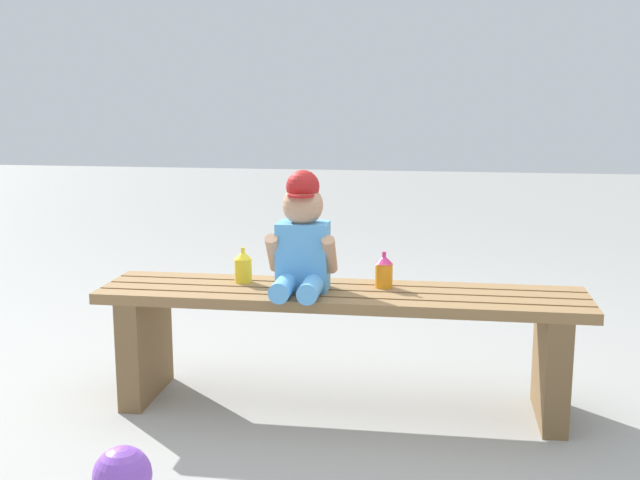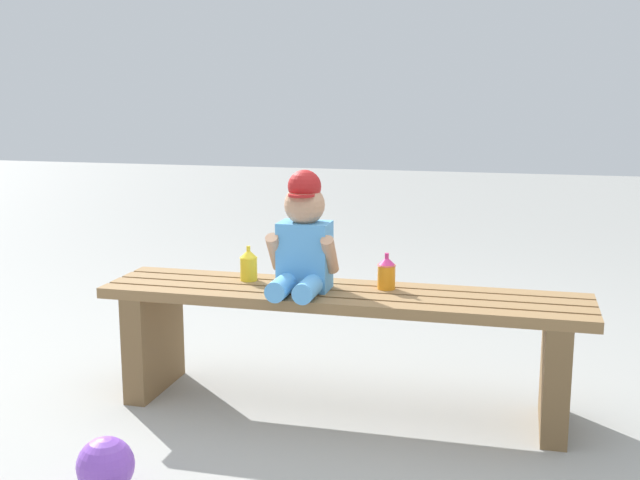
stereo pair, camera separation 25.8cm
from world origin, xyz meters
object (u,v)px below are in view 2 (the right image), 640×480
(sippy_cup_left, at_px, (249,264))
(toy_ball, at_px, (106,465))
(park_bench, at_px, (342,328))
(child_figure, at_px, (303,239))
(sippy_cup_right, at_px, (386,272))

(sippy_cup_left, bearing_deg, toy_ball, -99.89)
(park_bench, bearing_deg, sippy_cup_left, 170.09)
(child_figure, distance_m, sippy_cup_left, 0.27)
(park_bench, bearing_deg, sippy_cup_right, 23.81)
(toy_ball, bearing_deg, sippy_cup_right, 51.50)
(park_bench, height_order, toy_ball, park_bench)
(park_bench, distance_m, sippy_cup_left, 0.40)
(child_figure, xyz_separation_m, toy_ball, (-0.36, -0.70, -0.51))
(park_bench, xyz_separation_m, child_figure, (-0.13, -0.03, 0.31))
(sippy_cup_left, distance_m, sippy_cup_right, 0.49)
(child_figure, xyz_separation_m, sippy_cup_right, (0.27, 0.09, -0.12))
(child_figure, relative_size, toy_ball, 2.58)
(park_bench, xyz_separation_m, sippy_cup_left, (-0.35, 0.06, 0.19))
(park_bench, xyz_separation_m, toy_ball, (-0.49, -0.73, -0.21))
(child_figure, xyz_separation_m, sippy_cup_left, (-0.22, 0.09, -0.12))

